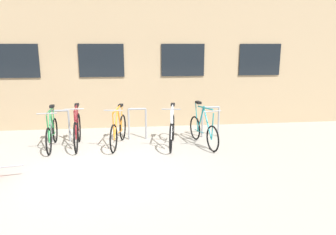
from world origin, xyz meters
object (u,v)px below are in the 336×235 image
Objects in this scene: bicycle_white at (172,130)px; bicycle_orange at (118,131)px; bicycle_green at (52,133)px; bicycle_maroon at (77,131)px; bicycle_teal at (203,130)px.

bicycle_white reaches higher than bicycle_orange.
bicycle_orange reaches higher than bicycle_green.
bicycle_maroon is (0.61, 0.03, 0.04)m from bicycle_green.
bicycle_orange is 1.62m from bicycle_green.
bicycle_green is 0.96× the size of bicycle_maroon.
bicycle_teal is at bearing -5.07° from bicycle_orange.
bicycle_orange is (-1.34, 0.16, -0.01)m from bicycle_white.
bicycle_maroon is (-3.15, 0.22, 0.03)m from bicycle_teal.
bicycle_teal reaches higher than bicycle_orange.
bicycle_maroon is (-1.01, 0.03, 0.02)m from bicycle_orange.
bicycle_white is 1.02× the size of bicycle_green.
bicycle_white is 1.35m from bicycle_orange.
bicycle_teal is at bearing -2.85° from bicycle_green.
bicycle_white is 2.36m from bicycle_maroon.
bicycle_white is 0.98× the size of bicycle_orange.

